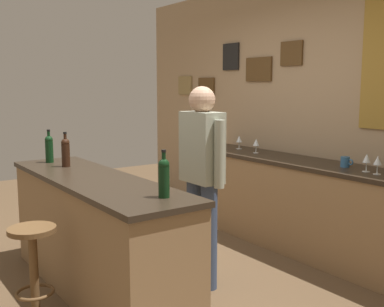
% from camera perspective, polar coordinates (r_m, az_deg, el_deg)
% --- Properties ---
extents(ground_plane, '(10.00, 10.00, 0.00)m').
position_cam_1_polar(ground_plane, '(4.12, -6.25, -14.96)').
color(ground_plane, brown).
extents(back_wall, '(6.00, 0.09, 2.80)m').
position_cam_1_polar(back_wall, '(5.08, 14.11, 5.72)').
color(back_wall, tan).
rests_on(back_wall, ground_plane).
extents(bar_counter, '(2.26, 0.60, 0.92)m').
position_cam_1_polar(bar_counter, '(3.79, -11.71, -9.72)').
color(bar_counter, olive).
rests_on(bar_counter, ground_plane).
extents(side_counter, '(3.14, 0.56, 0.90)m').
position_cam_1_polar(side_counter, '(4.69, 14.18, -6.43)').
color(side_counter, olive).
rests_on(side_counter, ground_plane).
extents(bartender, '(0.52, 0.21, 1.62)m').
position_cam_1_polar(bartender, '(3.72, 1.21, -2.34)').
color(bartender, '#384766').
rests_on(bartender, ground_plane).
extents(bar_stool, '(0.32, 0.32, 0.68)m').
position_cam_1_polar(bar_stool, '(3.41, -18.85, -12.08)').
color(bar_stool, brown).
rests_on(bar_stool, ground_plane).
extents(wine_bottle_a, '(0.07, 0.07, 0.31)m').
position_cam_1_polar(wine_bottle_a, '(4.49, -17.08, 0.66)').
color(wine_bottle_a, black).
rests_on(wine_bottle_a, bar_counter).
extents(wine_bottle_b, '(0.07, 0.07, 0.31)m').
position_cam_1_polar(wine_bottle_b, '(4.21, -15.21, 0.26)').
color(wine_bottle_b, black).
rests_on(wine_bottle_b, bar_counter).
extents(wine_bottle_c, '(0.07, 0.07, 0.31)m').
position_cam_1_polar(wine_bottle_c, '(2.94, -3.46, -2.81)').
color(wine_bottle_c, black).
rests_on(wine_bottle_c, bar_counter).
extents(wine_glass_a, '(0.07, 0.07, 0.16)m').
position_cam_1_polar(wine_glass_a, '(5.58, 3.39, 1.96)').
color(wine_glass_a, silver).
rests_on(wine_glass_a, side_counter).
extents(wine_glass_b, '(0.07, 0.07, 0.16)m').
position_cam_1_polar(wine_glass_b, '(5.39, 5.79, 1.72)').
color(wine_glass_b, silver).
rests_on(wine_glass_b, side_counter).
extents(wine_glass_c, '(0.07, 0.07, 0.16)m').
position_cam_1_polar(wine_glass_c, '(5.09, 7.85, 1.29)').
color(wine_glass_c, silver).
rests_on(wine_glass_c, side_counter).
extents(wine_glass_d, '(0.07, 0.07, 0.16)m').
position_cam_1_polar(wine_glass_d, '(4.20, 20.60, -0.63)').
color(wine_glass_d, silver).
rests_on(wine_glass_d, side_counter).
extents(wine_glass_e, '(0.07, 0.07, 0.16)m').
position_cam_1_polar(wine_glass_e, '(4.11, 21.77, -0.88)').
color(wine_glass_e, silver).
rests_on(wine_glass_e, side_counter).
extents(coffee_mug, '(0.13, 0.08, 0.09)m').
position_cam_1_polar(coffee_mug, '(4.39, 18.26, -0.98)').
color(coffee_mug, '#336699').
rests_on(coffee_mug, side_counter).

